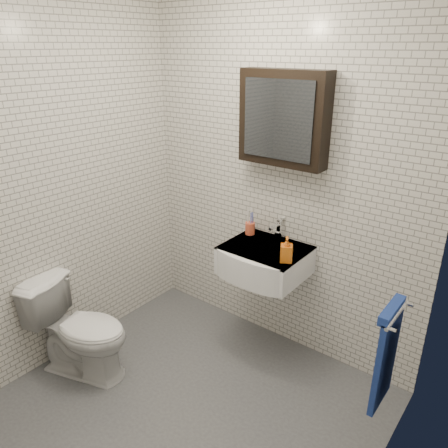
{
  "coord_description": "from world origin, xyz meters",
  "views": [
    {
      "loc": [
        1.49,
        -1.53,
        2.14
      ],
      "look_at": [
        -0.06,
        0.45,
        1.1
      ],
      "focal_mm": 35.0,
      "sensor_mm": 36.0,
      "label": 1
    }
  ],
  "objects": [
    {
      "name": "toothbrush_cup",
      "position": [
        -0.16,
        0.9,
        0.9
      ],
      "size": [
        0.09,
        0.09,
        0.2
      ],
      "rotation": [
        0.0,
        0.0,
        0.36
      ],
      "color": "#CA4F32",
      "rests_on": "washbasin"
    },
    {
      "name": "room_shell",
      "position": [
        0.0,
        0.0,
        1.47
      ],
      "size": [
        2.22,
        2.02,
        2.51
      ],
      "color": "silver",
      "rests_on": "ground"
    },
    {
      "name": "ground",
      "position": [
        0.0,
        0.0,
        0.01
      ],
      "size": [
        2.2,
        2.0,
        0.01
      ],
      "primitive_type": "cube",
      "color": "#484A4F",
      "rests_on": "ground"
    },
    {
      "name": "faucet",
      "position": [
        0.05,
        0.93,
        0.92
      ],
      "size": [
        0.06,
        0.2,
        0.15
      ],
      "color": "silver",
      "rests_on": "washbasin"
    },
    {
      "name": "towel_rail",
      "position": [
        1.04,
        0.35,
        0.72
      ],
      "size": [
        0.09,
        0.3,
        0.58
      ],
      "color": "silver",
      "rests_on": "room_shell"
    },
    {
      "name": "soap_bottle",
      "position": [
        0.27,
        0.68,
        0.93
      ],
      "size": [
        0.1,
        0.1,
        0.17
      ],
      "primitive_type": "imported",
      "rotation": [
        0.0,
        0.0,
        0.52
      ],
      "color": "orange",
      "rests_on": "washbasin"
    },
    {
      "name": "mirror_cabinet",
      "position": [
        0.05,
        0.93,
        1.7
      ],
      "size": [
        0.6,
        0.15,
        0.6
      ],
      "color": "black",
      "rests_on": "room_shell"
    },
    {
      "name": "toilet",
      "position": [
        -0.8,
        -0.19,
        0.35
      ],
      "size": [
        0.76,
        0.57,
        0.69
      ],
      "primitive_type": "imported",
      "rotation": [
        0.0,
        0.0,
        1.87
      ],
      "color": "white",
      "rests_on": "ground"
    },
    {
      "name": "washbasin",
      "position": [
        0.05,
        0.73,
        0.76
      ],
      "size": [
        0.55,
        0.5,
        0.2
      ],
      "color": "white",
      "rests_on": "room_shell"
    }
  ]
}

